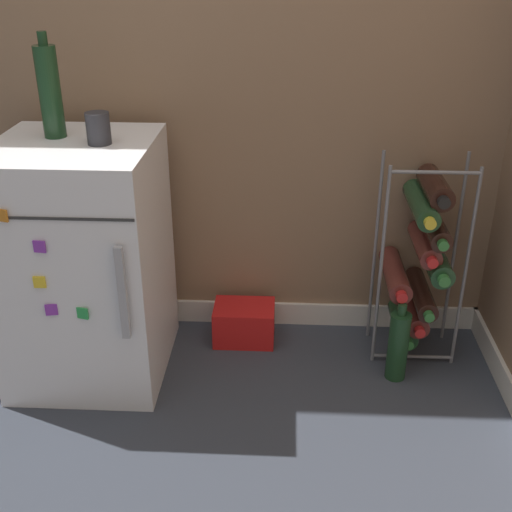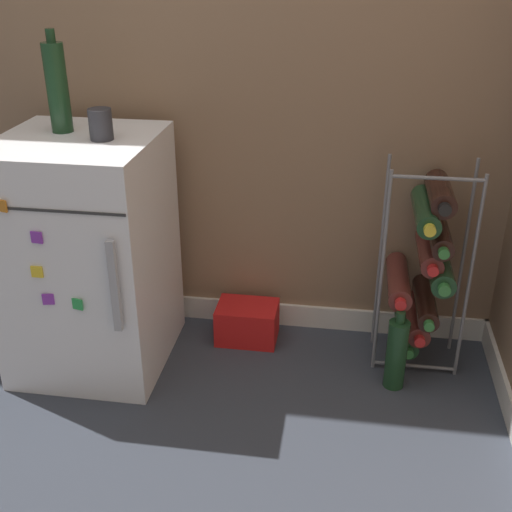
% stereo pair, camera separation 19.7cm
% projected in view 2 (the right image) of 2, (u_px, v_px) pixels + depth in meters
% --- Properties ---
extents(ground_plane, '(14.00, 14.00, 0.00)m').
position_uv_depth(ground_plane, '(231.00, 425.00, 2.01)').
color(ground_plane, '#333842').
extents(mini_fridge, '(0.50, 0.54, 0.81)m').
position_uv_depth(mini_fridge, '(89.00, 255.00, 2.18)').
color(mini_fridge, white).
rests_on(mini_fridge, ground_plane).
extents(wine_rack, '(0.29, 0.33, 0.73)m').
position_uv_depth(wine_rack, '(424.00, 266.00, 2.17)').
color(wine_rack, slate).
rests_on(wine_rack, ground_plane).
extents(soda_box, '(0.23, 0.16, 0.14)m').
position_uv_depth(soda_box, '(247.00, 322.00, 2.42)').
color(soda_box, red).
rests_on(soda_box, ground_plane).
extents(fridge_top_cup, '(0.07, 0.07, 0.10)m').
position_uv_depth(fridge_top_cup, '(101.00, 124.00, 1.96)').
color(fridge_top_cup, '#28282D').
rests_on(fridge_top_cup, mini_fridge).
extents(fridge_top_bottle, '(0.07, 0.07, 0.32)m').
position_uv_depth(fridge_top_bottle, '(57.00, 87.00, 2.01)').
color(fridge_top_bottle, '#19381E').
rests_on(fridge_top_bottle, mini_fridge).
extents(loose_bottle_floor, '(0.07, 0.07, 0.29)m').
position_uv_depth(loose_bottle_floor, '(396.00, 354.00, 2.14)').
color(loose_bottle_floor, '#19381E').
rests_on(loose_bottle_floor, ground_plane).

